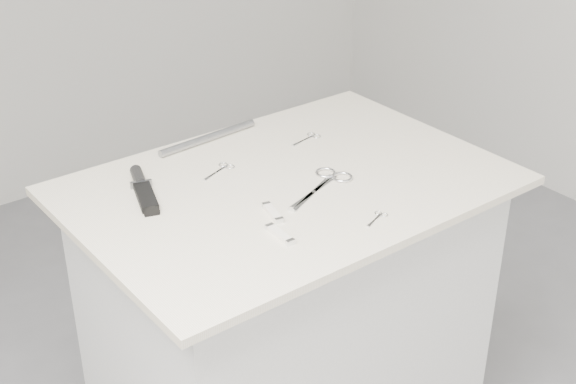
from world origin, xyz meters
TOP-DOWN VIEW (x-y plane):
  - plinth at (0.00, 0.00)m, footprint 0.90×0.60m
  - display_board at (0.00, 0.00)m, footprint 1.00×0.70m
  - large_shears at (0.07, -0.06)m, footprint 0.22×0.13m
  - embroidery_scissors_a at (-0.09, 0.15)m, footprint 0.10×0.06m
  - embroidery_scissors_b at (0.19, 0.16)m, footprint 0.10×0.04m
  - tiny_scissors at (0.05, -0.25)m, footprint 0.07×0.04m
  - sheathed_knife at (-0.29, 0.17)m, footprint 0.09×0.20m
  - pocket_knife_a at (-0.16, -0.18)m, footprint 0.02×0.09m
  - pocket_knife_b at (-0.12, -0.10)m, footprint 0.04×0.08m
  - metal_rail at (-0.03, 0.30)m, footprint 0.30×0.04m

SIDE VIEW (x-z plane):
  - plinth at x=0.00m, z-range 0.00..0.90m
  - display_board at x=0.00m, z-range 0.90..0.92m
  - tiny_scissors at x=0.05m, z-range 0.92..0.92m
  - embroidery_scissors_b at x=0.19m, z-range 0.92..0.92m
  - embroidery_scissors_a at x=-0.09m, z-range 0.92..0.92m
  - large_shears at x=0.07m, z-range 0.92..0.93m
  - pocket_knife_a at x=-0.16m, z-range 0.92..0.93m
  - pocket_knife_b at x=-0.12m, z-range 0.92..0.93m
  - sheathed_knife at x=-0.29m, z-range 0.91..0.94m
  - metal_rail at x=-0.03m, z-range 0.92..0.94m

